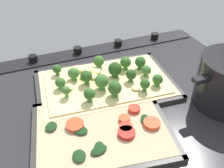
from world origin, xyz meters
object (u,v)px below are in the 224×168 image
object	(u,v)px
broccoli_pizza	(106,80)
veggie_pizza_back	(103,129)
baking_tray_front	(106,86)
baking_tray_back	(102,131)

from	to	relation	value
broccoli_pizza	veggie_pizza_back	xyz separation A→B (cm)	(6.70, 16.34, -1.11)
baking_tray_front	baking_tray_back	distance (cm)	17.50
baking_tray_front	veggie_pizza_back	xyz separation A→B (cm)	(6.53, 16.29, 0.73)
baking_tray_front	broccoli_pizza	xyz separation A→B (cm)	(-0.17, -0.05, 1.84)
broccoli_pizza	baking_tray_back	size ratio (longest dim) A/B	1.09
baking_tray_back	broccoli_pizza	bearing A→B (deg)	-113.51
baking_tray_front	veggie_pizza_back	bearing A→B (deg)	68.16
baking_tray_front	baking_tray_back	xyz separation A→B (cm)	(6.86, 16.10, 0.01)
broccoli_pizza	baking_tray_front	bearing A→B (deg)	15.84
baking_tray_back	veggie_pizza_back	world-z (taller)	veggie_pizza_back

